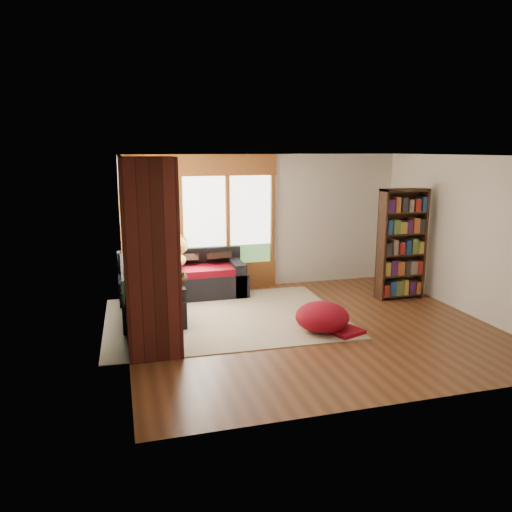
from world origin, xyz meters
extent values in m
plane|color=#4F2A16|center=(0.00, 0.00, 0.00)|extent=(5.50, 5.50, 0.00)
plane|color=white|center=(0.00, 0.00, 2.60)|extent=(5.50, 5.50, 0.00)
cube|color=silver|center=(0.00, 2.50, 1.30)|extent=(5.50, 0.04, 2.60)
cube|color=silver|center=(0.00, -2.50, 1.30)|extent=(5.50, 0.04, 2.60)
cube|color=silver|center=(-2.75, 0.00, 1.30)|extent=(0.04, 5.00, 2.60)
cube|color=silver|center=(2.75, 0.00, 1.30)|extent=(0.04, 5.00, 2.60)
cube|color=#9B5A27|center=(-1.20, 2.47, 1.35)|extent=(2.82, 0.10, 1.90)
cube|color=white|center=(-1.20, 2.47, 1.35)|extent=(2.54, 0.09, 1.62)
cube|color=#9B5A27|center=(-2.72, 1.20, 1.35)|extent=(0.10, 2.62, 1.90)
cube|color=white|center=(-2.72, 1.20, 1.35)|extent=(0.09, 2.36, 1.62)
cube|color=#7A9257|center=(-2.69, 2.03, 1.75)|extent=(0.03, 0.72, 0.90)
cube|color=#471914|center=(-2.40, -0.35, 1.30)|extent=(0.70, 0.70, 2.60)
cube|color=black|center=(-1.65, 2.05, 0.21)|extent=(2.20, 0.90, 0.42)
cube|color=black|center=(-1.65, 2.40, 0.61)|extent=(2.20, 0.20, 0.38)
cube|color=black|center=(-0.65, 2.05, 0.30)|extent=(0.20, 0.90, 0.60)
cube|color=maroon|center=(-1.75, 1.93, 0.48)|extent=(1.90, 0.66, 0.12)
cube|color=black|center=(-2.30, 1.40, 0.21)|extent=(0.90, 2.20, 0.42)
cube|color=black|center=(-2.65, 1.40, 0.61)|extent=(0.20, 2.20, 0.38)
cube|color=black|center=(-2.30, 0.40, 0.30)|extent=(0.90, 0.20, 0.60)
cube|color=maroon|center=(-2.18, 1.05, 0.48)|extent=(0.66, 1.20, 0.12)
cube|color=maroon|center=(-2.18, 2.00, 0.48)|extent=(0.66, 0.66, 0.12)
cube|color=beige|center=(-1.20, 0.75, 0.01)|extent=(3.85, 2.98, 0.01)
cube|color=#361E12|center=(2.55, 1.00, 1.00)|extent=(0.04, 0.29, 2.01)
cube|color=#361E12|center=(1.73, 1.00, 1.00)|extent=(0.04, 0.29, 2.01)
cube|color=#361E12|center=(2.14, 1.13, 1.00)|extent=(0.86, 0.02, 2.01)
cube|color=#361E12|center=(2.14, 1.00, 0.06)|extent=(0.78, 0.27, 0.03)
cube|color=#361E12|center=(2.14, 1.00, 0.44)|extent=(0.78, 0.27, 0.03)
cube|color=#361E12|center=(2.14, 1.00, 0.82)|extent=(0.78, 0.27, 0.03)
cube|color=#361E12|center=(2.14, 1.00, 1.20)|extent=(0.78, 0.27, 0.03)
cube|color=#361E12|center=(2.14, 1.00, 1.59)|extent=(0.78, 0.27, 0.03)
cube|color=#361E12|center=(2.14, 1.00, 1.97)|extent=(0.78, 0.27, 0.03)
cube|color=#726659|center=(2.14, 0.98, 1.00)|extent=(0.74, 0.21, 1.85)
ellipsoid|color=maroon|center=(0.10, -0.22, 0.23)|extent=(1.06, 1.06, 0.44)
ellipsoid|color=olive|center=(-2.04, 1.92, 0.77)|extent=(1.10, 1.05, 0.31)
sphere|color=olive|center=(-1.77, 2.13, 0.92)|extent=(0.53, 0.53, 0.38)
cone|color=olive|center=(-1.82, 2.09, 1.07)|extent=(0.19, 0.19, 0.16)
ellipsoid|color=black|center=(-2.05, 0.93, 0.73)|extent=(0.72, 0.91, 0.27)
sphere|color=black|center=(-2.13, 1.21, 0.86)|extent=(0.40, 0.40, 0.32)
cone|color=black|center=(-2.11, 1.16, 0.99)|extent=(0.15, 0.15, 0.14)
cube|color=black|center=(-0.95, 2.26, 0.76)|extent=(0.45, 0.12, 0.45)
cube|color=black|center=(-1.55, 2.26, 0.76)|extent=(0.45, 0.12, 0.45)
cube|color=black|center=(-2.48, 1.80, 0.76)|extent=(0.45, 0.12, 0.45)
cube|color=black|center=(-2.48, 0.70, 0.76)|extent=(0.45, 0.12, 0.45)
camera|label=1|loc=(-2.79, -6.83, 2.69)|focal=35.00mm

